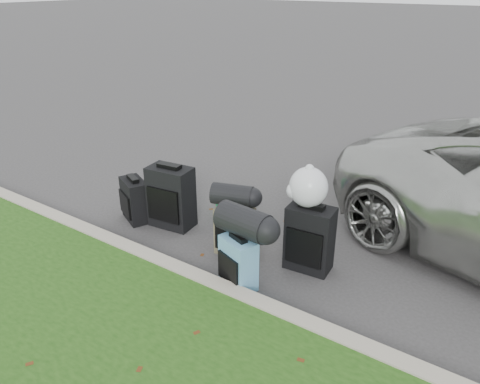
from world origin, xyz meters
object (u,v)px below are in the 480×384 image
Objects in this scene: suitcase_olive at (235,231)px; suitcase_large_black_left at (171,197)px; tote_green at (230,202)px; tote_navy at (235,218)px; suitcase_small_black at (135,200)px; suitcase_teal at (238,263)px; suitcase_large_black_right at (310,238)px.

suitcase_large_black_left is at bearing 168.30° from suitcase_olive.
tote_green is 1.25× the size of tote_navy.
suitcase_small_black reaches higher than suitcase_teal.
suitcase_olive is 1.64× the size of tote_green.
suitcase_large_black_left reaches higher than tote_green.
tote_navy is at bearing 21.62° from suitcase_large_black_left.
suitcase_olive is (1.55, 0.06, 0.01)m from suitcase_small_black.
suitcase_large_black_right is at bearing -3.89° from suitcase_large_black_left.
suitcase_large_black_left is 1.58m from suitcase_teal.
tote_navy is at bearing -37.34° from tote_green.
suitcase_large_black_left is 2.27× the size of tote_green.
tote_green is at bearing 122.30° from suitcase_olive.
tote_green is at bearing 50.70° from suitcase_large_black_left.
tote_navy is (0.28, -0.29, -0.03)m from tote_green.
suitcase_large_black_left is at bearing -114.01° from tote_green.
suitcase_teal is (1.45, -0.61, -0.12)m from suitcase_large_black_left.
tote_green is at bearing 67.20° from suitcase_small_black.
suitcase_large_black_right reaches higher than suitcase_olive.
tote_green is at bearing 147.69° from suitcase_teal.
suitcase_large_black_left is at bearing 176.49° from suitcase_teal.
suitcase_small_black is 1.61× the size of tote_green.
suitcase_small_black is 0.76× the size of suitcase_large_black_right.
suitcase_small_black is 1.01× the size of suitcase_teal.
tote_green is (0.43, 0.68, -0.22)m from suitcase_large_black_left.
suitcase_olive is 0.65m from suitcase_teal.
suitcase_large_black_left is 1.39× the size of suitcase_olive.
suitcase_olive reaches higher than suitcase_teal.
suitcase_teal is at bearing -29.78° from suitcase_large_black_left.
suitcase_small_black is 0.54m from suitcase_large_black_left.
suitcase_olive is at bearing -61.33° from tote_navy.
suitcase_small_black is at bearing 175.85° from suitcase_olive.
suitcase_large_black_left is 0.83m from tote_green.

